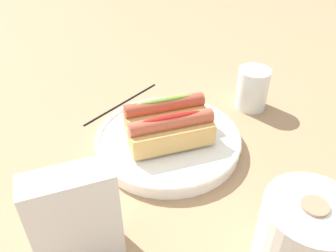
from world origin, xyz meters
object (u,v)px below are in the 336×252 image
Objects in this scene: water_glass at (252,90)px; napkin_box at (76,218)px; hotdog_back at (171,132)px; hotdog_front at (165,114)px; chopstick_near at (122,103)px; paper_towel_roll at (303,241)px; serving_bowl at (168,140)px.

napkin_box is at bearing 22.57° from water_glass.
napkin_box reaches higher than hotdog_back.
chopstick_near is (0.03, -0.15, -0.05)m from hotdog_front.
chopstick_near is at bearing -30.48° from water_glass.
chopstick_near is at bearing -79.81° from hotdog_front.
water_glass is 0.67× the size of paper_towel_roll.
hotdog_back is at bearing 74.06° from hotdog_front.
napkin_box is at bearing -33.93° from paper_towel_roll.
paper_towel_roll is 0.61× the size of chopstick_near.
napkin_box reaches higher than chopstick_near.
serving_bowl reaches higher than chopstick_near.
hotdog_back is at bearing -84.08° from paper_towel_roll.
paper_towel_roll reaches higher than hotdog_back.
paper_towel_roll is at bearing 94.00° from serving_bowl.
serving_bowl is 1.25× the size of chopstick_near.
serving_bowl is 1.75× the size of hotdog_back.
paper_towel_roll is (0.20, 0.34, 0.02)m from water_glass.
chopstick_near is (0.25, -0.14, -0.04)m from water_glass.
water_glass reaches higher than serving_bowl.
hotdog_front is at bearing -133.66° from napkin_box.
water_glass is (-0.23, -0.03, 0.03)m from serving_bowl.
paper_towel_roll is at bearing 95.92° from hotdog_back.
hotdog_front is 0.28m from napkin_box.
paper_towel_roll is (-0.01, 0.33, 0.01)m from hotdog_front.
napkin_box reaches higher than serving_bowl.
hotdog_back is 0.24m from water_glass.
hotdog_back reaches higher than serving_bowl.
hotdog_front is 0.71× the size of chopstick_near.
water_glass is at bearing -177.77° from hotdog_front.
serving_bowl is at bearing -137.22° from napkin_box.
hotdog_back is at bearing 14.72° from water_glass.
hotdog_back is 1.04× the size of napkin_box.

